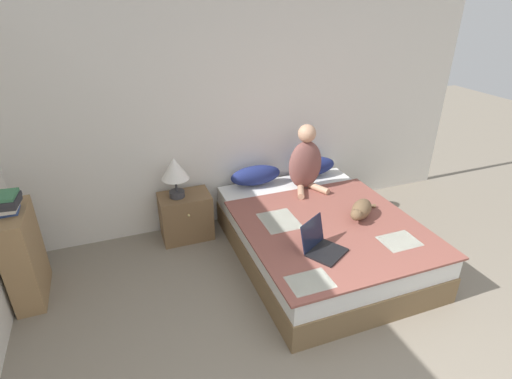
# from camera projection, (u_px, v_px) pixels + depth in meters

# --- Properties ---
(wall_back) EXTENTS (5.63, 0.05, 2.55)m
(wall_back) POSITION_uv_depth(u_px,v_px,m) (238.00, 111.00, 4.27)
(wall_back) COLOR silver
(wall_back) RESTS_ON ground_plane
(bed) EXTENTS (1.61, 2.05, 0.47)m
(bed) POSITION_uv_depth(u_px,v_px,m) (320.00, 237.00, 3.97)
(bed) COLOR brown
(bed) RESTS_ON ground_plane
(pillow_near) EXTENTS (0.58, 0.21, 0.22)m
(pillow_near) POSITION_uv_depth(u_px,v_px,m) (256.00, 175.00, 4.45)
(pillow_near) COLOR navy
(pillow_near) RESTS_ON bed
(pillow_far) EXTENTS (0.58, 0.21, 0.22)m
(pillow_far) POSITION_uv_depth(u_px,v_px,m) (312.00, 167.00, 4.67)
(pillow_far) COLOR navy
(pillow_far) RESTS_ON bed
(person_sitting) EXTENTS (0.38, 0.37, 0.72)m
(person_sitting) POSITION_uv_depth(u_px,v_px,m) (306.00, 162.00, 4.29)
(person_sitting) COLOR brown
(person_sitting) RESTS_ON bed
(cat_tabby) EXTENTS (0.44, 0.35, 0.17)m
(cat_tabby) POSITION_uv_depth(u_px,v_px,m) (361.00, 210.00, 3.81)
(cat_tabby) COLOR brown
(cat_tabby) RESTS_ON bed
(laptop_open) EXTENTS (0.42, 0.42, 0.26)m
(laptop_open) POSITION_uv_depth(u_px,v_px,m) (322.00, 246.00, 3.33)
(laptop_open) COLOR black
(laptop_open) RESTS_ON bed
(nightstand) EXTENTS (0.53, 0.38, 0.51)m
(nightstand) POSITION_uv_depth(u_px,v_px,m) (186.00, 216.00, 4.30)
(nightstand) COLOR brown
(nightstand) RESTS_ON ground_plane
(table_lamp) EXTENTS (0.28, 0.28, 0.43)m
(table_lamp) POSITION_uv_depth(u_px,v_px,m) (175.00, 171.00, 4.02)
(table_lamp) COLOR #38383D
(table_lamp) RESTS_ON nightstand
(bookshelf) EXTENTS (0.22, 0.58, 0.85)m
(bookshelf) POSITION_uv_depth(u_px,v_px,m) (24.00, 256.00, 3.38)
(bookshelf) COLOR #99754C
(bookshelf) RESTS_ON ground_plane
(book_stack_top) EXTENTS (0.21, 0.24, 0.16)m
(book_stack_top) POSITION_uv_depth(u_px,v_px,m) (7.00, 203.00, 3.15)
(book_stack_top) COLOR #334C8E
(book_stack_top) RESTS_ON bookshelf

